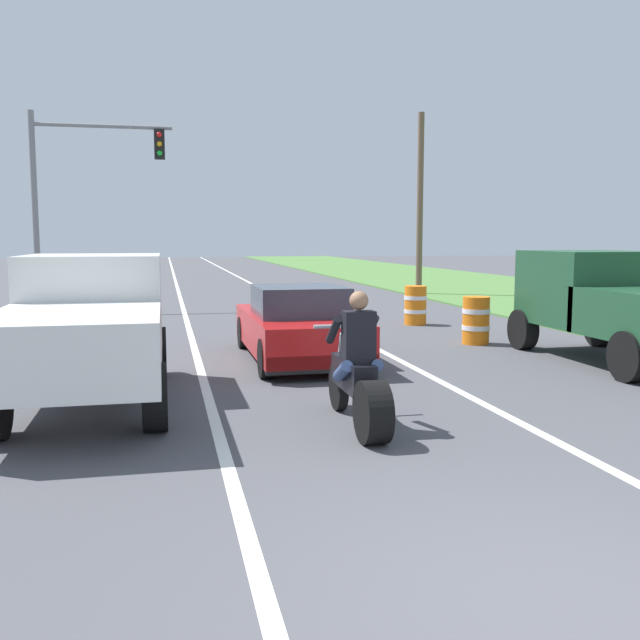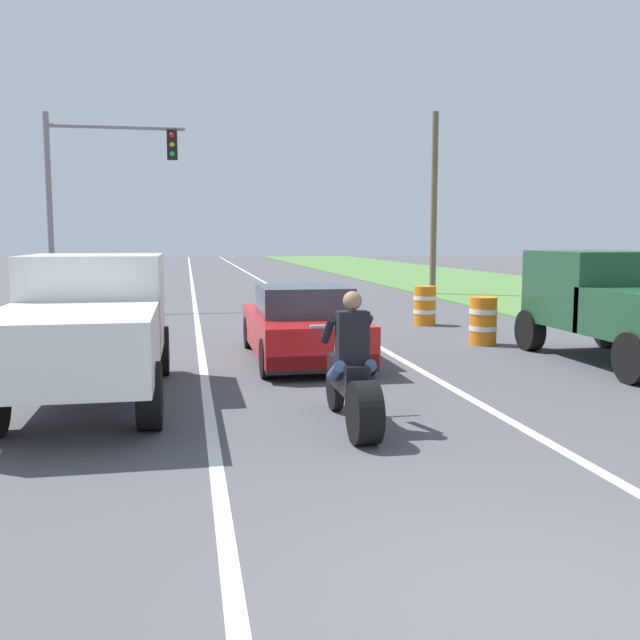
# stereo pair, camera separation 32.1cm
# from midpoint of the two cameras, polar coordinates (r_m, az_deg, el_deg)

# --- Properties ---
(ground_plane) EXTENTS (160.00, 160.00, 0.00)m
(ground_plane) POSITION_cam_midpoint_polar(r_m,az_deg,el_deg) (4.77, 18.08, -21.53)
(ground_plane) COLOR #4C4C51
(lane_stripe_left_solid) EXTENTS (0.14, 120.00, 0.01)m
(lane_stripe_left_solid) POSITION_cam_midpoint_polar(r_m,az_deg,el_deg) (23.91, -20.05, 0.90)
(lane_stripe_left_solid) COLOR white
(lane_stripe_left_solid) RESTS_ON ground
(lane_stripe_right_solid) EXTENTS (0.14, 120.00, 0.01)m
(lane_stripe_right_solid) POSITION_cam_midpoint_polar(r_m,az_deg,el_deg) (24.03, -2.79, 1.32)
(lane_stripe_right_solid) COLOR white
(lane_stripe_right_solid) RESTS_ON ground
(lane_stripe_centre_dashed) EXTENTS (0.14, 120.00, 0.01)m
(lane_stripe_centre_dashed) POSITION_cam_midpoint_polar(r_m,az_deg,el_deg) (23.70, -11.40, 1.12)
(lane_stripe_centre_dashed) COLOR white
(lane_stripe_centre_dashed) RESTS_ON ground
(grass_verge_right) EXTENTS (10.00, 120.00, 0.06)m
(grass_verge_right) POSITION_cam_midpoint_polar(r_m,az_deg,el_deg) (27.59, 18.43, 1.72)
(grass_verge_right) COLOR #517F3D
(grass_verge_right) RESTS_ON ground
(motorcycle_with_rider) EXTENTS (0.70, 2.21, 1.62)m
(motorcycle_with_rider) POSITION_cam_midpoint_polar(r_m,az_deg,el_deg) (8.24, 2.00, -4.79)
(motorcycle_with_rider) COLOR black
(motorcycle_with_rider) RESTS_ON ground
(sports_car_red) EXTENTS (1.84, 4.30, 1.37)m
(sports_car_red) POSITION_cam_midpoint_polar(r_m,az_deg,el_deg) (12.86, -2.45, -0.50)
(sports_car_red) COLOR red
(sports_car_red) RESTS_ON ground
(pickup_truck_left_lane_white) EXTENTS (2.02, 4.80, 1.98)m
(pickup_truck_left_lane_white) POSITION_cam_midpoint_polar(r_m,az_deg,el_deg) (10.00, -19.04, -0.15)
(pickup_truck_left_lane_white) COLOR silver
(pickup_truck_left_lane_white) RESTS_ON ground
(pickup_truck_right_shoulder_dark_green) EXTENTS (2.02, 4.80, 1.98)m
(pickup_truck_right_shoulder_dark_green) POSITION_cam_midpoint_polar(r_m,az_deg,el_deg) (13.61, 22.18, 1.43)
(pickup_truck_right_shoulder_dark_green) COLOR #1E4C2D
(pickup_truck_right_shoulder_dark_green) RESTS_ON ground
(traffic_light_mast_near) EXTENTS (4.20, 0.34, 6.00)m
(traffic_light_mast_near) POSITION_cam_midpoint_polar(r_m,az_deg,el_deg) (23.14, -19.31, 10.59)
(traffic_light_mast_near) COLOR gray
(traffic_light_mast_near) RESTS_ON ground
(utility_pole_roadside) EXTENTS (0.24, 0.24, 7.00)m
(utility_pole_roadside) POSITION_cam_midpoint_polar(r_m,az_deg,el_deg) (28.03, 7.73, 9.18)
(utility_pole_roadside) COLOR brown
(utility_pole_roadside) RESTS_ON ground
(construction_barrel_nearest) EXTENTS (0.58, 0.58, 1.00)m
(construction_barrel_nearest) POSITION_cam_midpoint_polar(r_m,az_deg,el_deg) (15.19, 11.86, -0.02)
(construction_barrel_nearest) COLOR orange
(construction_barrel_nearest) RESTS_ON ground
(construction_barrel_mid) EXTENTS (0.58, 0.58, 1.00)m
(construction_barrel_mid) POSITION_cam_midpoint_polar(r_m,az_deg,el_deg) (18.34, 7.20, 1.19)
(construction_barrel_mid) COLOR orange
(construction_barrel_mid) RESTS_ON ground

